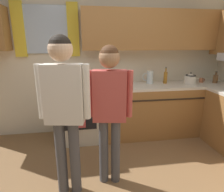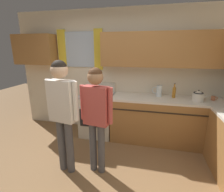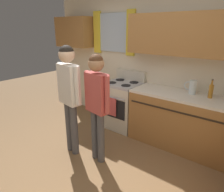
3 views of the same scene
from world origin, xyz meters
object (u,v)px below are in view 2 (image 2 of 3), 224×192
object	(u,v)px
bottle_oil_amber	(174,92)
water_pitcher	(159,91)
cup_terracotta	(213,98)
stove_oven	(98,113)
stovetop_kettle	(198,96)
adult_left	(62,105)
adult_in_plaid	(96,110)

from	to	relation	value
bottle_oil_amber	water_pitcher	distance (m)	0.28
cup_terracotta	stove_oven	bearing A→B (deg)	-178.30
stovetop_kettle	water_pitcher	size ratio (longest dim) A/B	1.24
cup_terracotta	adult_left	xyz separation A→B (m)	(-2.32, -1.29, 0.11)
adult_left	stove_oven	bearing A→B (deg)	85.16
stove_oven	bottle_oil_amber	world-z (taller)	bottle_oil_amber
stovetop_kettle	adult_in_plaid	size ratio (longest dim) A/B	0.17
bottle_oil_amber	cup_terracotta	world-z (taller)	bottle_oil_amber
bottle_oil_amber	cup_terracotta	xyz separation A→B (m)	(0.69, -0.02, -0.07)
stove_oven	adult_left	world-z (taller)	adult_left
stovetop_kettle	adult_left	world-z (taller)	adult_left
water_pitcher	adult_in_plaid	size ratio (longest dim) A/B	0.14
stove_oven	cup_terracotta	world-z (taller)	stove_oven
bottle_oil_amber	stove_oven	bearing A→B (deg)	-176.95
stove_oven	cup_terracotta	size ratio (longest dim) A/B	10.11
cup_terracotta	water_pitcher	xyz separation A→B (m)	(-0.97, 0.05, 0.07)
cup_terracotta	adult_left	bearing A→B (deg)	-150.94
bottle_oil_amber	adult_left	bearing A→B (deg)	-141.30
bottle_oil_amber	cup_terracotta	bearing A→B (deg)	-1.30
cup_terracotta	adult_left	distance (m)	2.66
cup_terracotta	stovetop_kettle	xyz separation A→B (m)	(-0.29, -0.12, 0.06)
stove_oven	water_pitcher	world-z (taller)	water_pitcher
bottle_oil_amber	stovetop_kettle	distance (m)	0.42
stovetop_kettle	adult_in_plaid	bearing A→B (deg)	-145.52
bottle_oil_amber	water_pitcher	world-z (taller)	bottle_oil_amber
stove_oven	bottle_oil_amber	xyz separation A→B (m)	(1.53, 0.08, 0.54)
adult_left	bottle_oil_amber	bearing A→B (deg)	38.70
stove_oven	adult_left	xyz separation A→B (m)	(-0.10, -1.22, 0.58)
bottle_oil_amber	water_pitcher	bearing A→B (deg)	173.42
adult_left	adult_in_plaid	distance (m)	0.47
adult_left	stovetop_kettle	bearing A→B (deg)	29.98
adult_in_plaid	stovetop_kettle	bearing A→B (deg)	34.48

